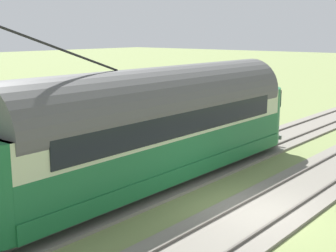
# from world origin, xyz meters

# --- Properties ---
(ground_plane) EXTENTS (220.00, 220.00, 0.00)m
(ground_plane) POSITION_xyz_m (0.00, 0.00, 0.00)
(ground_plane) COLOR olive
(track_adjacent_siding) EXTENTS (2.80, 80.00, 0.18)m
(track_adjacent_siding) POSITION_xyz_m (0.00, -0.31, 0.05)
(track_adjacent_siding) COLOR slate
(track_adjacent_siding) RESTS_ON ground
(track_third_siding) EXTENTS (2.80, 80.00, 0.18)m
(track_third_siding) POSITION_xyz_m (4.27, -0.31, 0.05)
(track_third_siding) COLOR slate
(track_third_siding) RESTS_ON ground
(vintage_streetcar) EXTENTS (2.65, 15.84, 5.48)m
(vintage_streetcar) POSITION_xyz_m (4.27, -0.23, 2.25)
(vintage_streetcar) COLOR #196033
(vintage_streetcar) RESTS_ON ground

